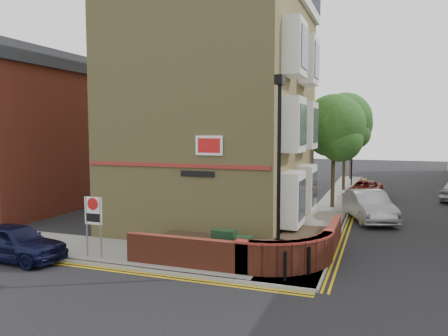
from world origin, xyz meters
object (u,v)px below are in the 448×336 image
at_px(utility_cabinet_large, 224,247).
at_px(navy_hatchback, 14,242).
at_px(silver_car_near, 369,206).
at_px(zone_sign, 93,215).
at_px(lamppost, 279,173).

height_order(utility_cabinet_large, navy_hatchback, navy_hatchback).
bearing_deg(utility_cabinet_large, silver_car_near, 65.79).
bearing_deg(zone_sign, navy_hatchback, -159.75).
distance_m(zone_sign, navy_hatchback, 3.04).
height_order(lamppost, silver_car_near, lamppost).
bearing_deg(utility_cabinet_large, navy_hatchback, -166.34).
height_order(utility_cabinet_large, silver_car_near, silver_car_near).
height_order(lamppost, zone_sign, lamppost).
bearing_deg(navy_hatchback, lamppost, -78.63).
height_order(navy_hatchback, silver_car_near, silver_car_near).
bearing_deg(silver_car_near, utility_cabinet_large, -132.98).
xyz_separation_m(utility_cabinet_large, navy_hatchback, (-7.40, -1.80, -0.05)).
xyz_separation_m(lamppost, silver_car_near, (2.54, 9.97, -2.56)).
bearing_deg(zone_sign, lamppost, 6.07).
bearing_deg(lamppost, navy_hatchback, -169.65).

